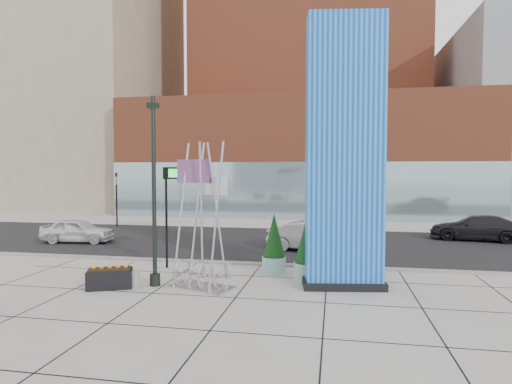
% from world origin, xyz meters
% --- Properties ---
extents(ground, '(160.00, 160.00, 0.00)m').
position_xyz_m(ground, '(0.00, 0.00, 0.00)').
color(ground, '#9E9991').
rests_on(ground, ground).
extents(street_asphalt, '(80.00, 12.00, 0.02)m').
position_xyz_m(street_asphalt, '(0.00, 10.00, 0.01)').
color(street_asphalt, black).
rests_on(street_asphalt, ground).
extents(curb_edge, '(80.00, 0.30, 0.12)m').
position_xyz_m(curb_edge, '(0.00, 4.00, 0.06)').
color(curb_edge, gray).
rests_on(curb_edge, ground).
extents(tower_podium, '(34.00, 10.00, 11.00)m').
position_xyz_m(tower_podium, '(1.00, 27.00, 5.50)').
color(tower_podium, '#A44B2F').
rests_on(tower_podium, ground).
extents(tower_glass_front, '(34.00, 0.60, 5.00)m').
position_xyz_m(tower_glass_front, '(1.00, 22.20, 2.50)').
color(tower_glass_front, '#8CA5B2').
rests_on(tower_glass_front, ground).
extents(building_beige_left, '(18.00, 20.00, 34.00)m').
position_xyz_m(building_beige_left, '(-26.00, 34.00, 17.00)').
color(building_beige_left, gray).
rests_on(building_beige_left, ground).
extents(blue_pylon, '(3.13, 1.74, 9.88)m').
position_xyz_m(blue_pylon, '(4.61, 1.03, 4.77)').
color(blue_pylon, '#0C47B5').
rests_on(blue_pylon, ground).
extents(lamp_post, '(0.47, 0.39, 7.04)m').
position_xyz_m(lamp_post, '(-2.31, -0.03, 2.88)').
color(lamp_post, black).
rests_on(lamp_post, ground).
extents(public_art_sculpture, '(2.61, 1.87, 5.35)m').
position_xyz_m(public_art_sculpture, '(-0.50, -0.02, 1.40)').
color(public_art_sculpture, silver).
rests_on(public_art_sculpture, ground).
extents(concrete_bollard, '(0.31, 0.31, 0.61)m').
position_xyz_m(concrete_bollard, '(-2.88, -0.49, 0.31)').
color(concrete_bollard, gray).
rests_on(concrete_bollard, ground).
extents(overhead_street_sign, '(2.10, 0.26, 4.45)m').
position_xyz_m(overhead_street_sign, '(-2.24, 2.80, 3.82)').
color(overhead_street_sign, black).
rests_on(overhead_street_sign, ground).
extents(round_planter_east, '(1.03, 1.03, 2.57)m').
position_xyz_m(round_planter_east, '(5.37, 3.25, 1.22)').
color(round_planter_east, '#8DBEB6').
rests_on(round_planter_east, ground).
extents(round_planter_mid, '(0.99, 0.99, 2.48)m').
position_xyz_m(round_planter_mid, '(3.20, 1.80, 1.17)').
color(round_planter_mid, '#8DBEB6').
rests_on(round_planter_mid, ground).
extents(round_planter_west, '(1.01, 1.01, 2.52)m').
position_xyz_m(round_planter_west, '(1.80, 2.67, 1.19)').
color(round_planter_west, '#8DBEB6').
rests_on(round_planter_west, ground).
extents(box_planter_north, '(1.76, 1.34, 0.87)m').
position_xyz_m(box_planter_north, '(-3.80, -0.66, 0.40)').
color(box_planter_north, black).
rests_on(box_planter_north, ground).
extents(car_white_west, '(4.33, 2.17, 1.42)m').
position_xyz_m(car_white_west, '(-10.72, 7.99, 0.71)').
color(car_white_west, white).
rests_on(car_white_west, ground).
extents(car_silver_mid, '(4.96, 2.79, 1.55)m').
position_xyz_m(car_silver_mid, '(3.15, 7.74, 0.77)').
color(car_silver_mid, '#9DA0A5').
rests_on(car_silver_mid, ground).
extents(car_dark_east, '(5.57, 3.06, 1.53)m').
position_xyz_m(car_dark_east, '(12.82, 13.13, 0.76)').
color(car_dark_east, black).
rests_on(car_dark_east, ground).
extents(traffic_signal, '(0.15, 0.18, 4.10)m').
position_xyz_m(traffic_signal, '(-12.00, 15.00, 2.30)').
color(traffic_signal, black).
rests_on(traffic_signal, ground).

